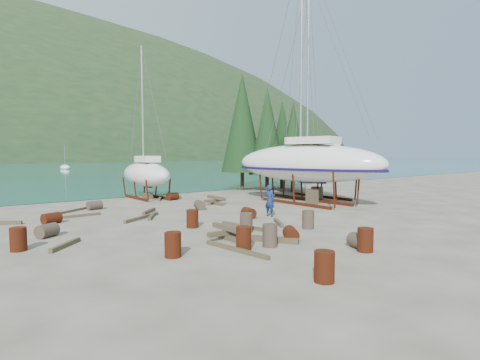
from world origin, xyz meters
TOP-DOWN VIEW (x-y plane):
  - ground at (0.00, 0.00)m, footprint 600.00×600.00m
  - far_house_right at (30.00, 190.00)m, footprint 6.60×5.60m
  - cypress_near_right at (12.50, 12.00)m, footprint 3.60×3.60m
  - cypress_mid_right at (14.00, 10.00)m, footprint 3.06×3.06m
  - cypress_back_left at (11.00, 14.00)m, footprint 4.14×4.14m
  - cypress_far_right at (15.50, 13.00)m, footprint 3.24×3.24m
  - moored_boat_mid at (10.00, 80.00)m, footprint 2.00×5.00m
  - large_sailboat_near at (8.47, 3.36)m, footprint 5.93×12.17m
  - large_sailboat_far at (10.99, 4.99)m, footprint 5.72×11.40m
  - small_sailboat_shore at (0.56, 13.39)m, footprint 2.69×7.70m
  - worker at (2.49, 0.78)m, footprint 0.54×0.73m
  - drum_0 at (-5.96, -3.41)m, footprint 0.58×0.58m
  - drum_1 at (0.12, -6.79)m, footprint 0.84×1.02m
  - drum_2 at (-7.91, 6.00)m, footprint 1.03×0.86m
  - drum_3 at (-3.83, -8.32)m, footprint 0.58×0.58m
  - drum_4 at (1.70, 11.04)m, footprint 0.98×0.75m
  - drum_5 at (-1.31, -1.75)m, footprint 0.58×0.58m
  - drum_6 at (1.20, 1.13)m, footprint 0.76×0.99m
  - drum_7 at (-0.04, -7.14)m, footprint 0.58×0.58m
  - drum_8 at (-10.07, 0.87)m, footprint 0.58×0.58m
  - drum_9 at (-4.63, 9.67)m, footprint 0.97×0.72m
  - drum_11 at (0.75, 5.58)m, footprint 0.81×1.01m
  - drum_12 at (-0.96, -4.25)m, footprint 0.99×1.05m
  - drum_13 at (-3.40, -4.16)m, footprint 0.58×0.58m
  - drum_14 at (-2.71, 0.69)m, footprint 0.58×0.58m
  - drum_15 at (-8.75, 2.73)m, footprint 1.05×0.98m
  - drum_16 at (-2.29, -4.42)m, footprint 0.58×0.58m
  - drum_17 at (1.56, -2.95)m, footprint 0.58×0.58m
  - timber_0 at (-5.89, 9.66)m, footprint 2.32×1.73m
  - timber_3 at (-3.78, -4.18)m, footprint 0.49×3.25m
  - timber_4 at (-3.00, 4.64)m, footprint 1.28×1.85m
  - timber_5 at (-0.83, -0.90)m, footprint 0.63×2.77m
  - timber_6 at (1.12, 11.98)m, footprint 1.32×1.89m
  - timber_7 at (1.18, -1.32)m, footprint 1.18×1.69m
  - timber_8 at (-2.43, 6.29)m, footprint 1.45×1.48m
  - timber_10 at (-3.65, 4.51)m, footprint 2.70×1.77m
  - timber_12 at (-8.57, 0.40)m, footprint 1.47×1.51m
  - timber_15 at (-6.46, 7.34)m, footprint 2.93×0.23m
  - timber_16 at (-1.94, -3.62)m, footprint 1.77×2.59m
  - timber_pile_fore at (-2.92, -2.39)m, footprint 1.80×1.80m
  - timber_pile_aft at (2.86, 6.86)m, footprint 1.80×1.80m

SIDE VIEW (x-z plane):
  - ground at x=0.00m, z-range 0.00..0.00m
  - timber_0 at x=-5.89m, z-range 0.00..0.14m
  - timber_15 at x=-6.46m, z-range 0.00..0.15m
  - timber_3 at x=-3.78m, z-range 0.00..0.15m
  - timber_5 at x=-0.83m, z-range 0.00..0.16m
  - timber_10 at x=-3.65m, z-range 0.00..0.16m
  - timber_12 at x=-8.57m, z-range 0.00..0.17m
  - timber_4 at x=-3.00m, z-range 0.00..0.17m
  - timber_7 at x=1.18m, z-range 0.00..0.17m
  - timber_8 at x=-2.43m, z-range 0.00..0.19m
  - timber_6 at x=1.12m, z-range 0.00..0.19m
  - timber_16 at x=-1.94m, z-range 0.00..0.23m
  - drum_1 at x=0.12m, z-range 0.00..0.58m
  - drum_2 at x=-7.91m, z-range 0.00..0.58m
  - drum_4 at x=1.70m, z-range 0.00..0.58m
  - drum_6 at x=1.20m, z-range 0.00..0.58m
  - drum_9 at x=-4.63m, z-range 0.00..0.58m
  - drum_11 at x=0.75m, z-range 0.00..0.58m
  - drum_12 at x=-0.96m, z-range 0.00..0.58m
  - drum_15 at x=-8.75m, z-range 0.00..0.58m
  - timber_pile_fore at x=-2.92m, z-range 0.00..0.60m
  - timber_pile_aft at x=2.86m, z-range 0.00..0.60m
  - moored_boat_mid at x=10.00m, z-range -2.64..3.41m
  - drum_0 at x=-5.96m, z-range 0.00..0.88m
  - drum_3 at x=-3.83m, z-range 0.00..0.88m
  - drum_5 at x=-1.31m, z-range 0.00..0.88m
  - drum_7 at x=-0.04m, z-range 0.00..0.88m
  - drum_8 at x=-10.07m, z-range 0.00..0.88m
  - drum_13 at x=-3.40m, z-range 0.00..0.88m
  - drum_14 at x=-2.71m, z-range 0.00..0.88m
  - drum_16 at x=-2.29m, z-range 0.00..0.88m
  - drum_17 at x=1.56m, z-range 0.00..0.88m
  - worker at x=2.49m, z-range 0.00..1.83m
  - small_sailboat_shore at x=0.56m, z-range -4.08..8.09m
  - large_sailboat_far at x=10.99m, z-range -5.84..11.50m
  - far_house_right at x=30.00m, z-range 0.12..5.72m
  - large_sailboat_near at x=8.47m, z-range -6.25..12.19m
  - cypress_mid_right at x=14.00m, z-range 0.67..9.17m
  - cypress_far_right at x=15.50m, z-range 0.71..9.71m
  - cypress_near_right at x=12.50m, z-range 0.79..10.79m
  - cypress_back_left at x=11.00m, z-range 0.91..12.41m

